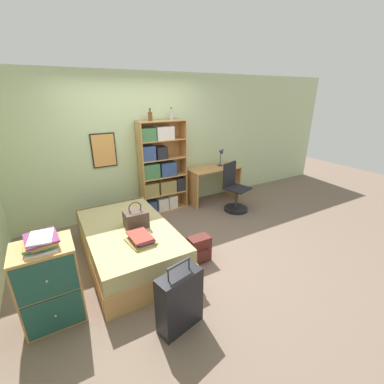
{
  "coord_description": "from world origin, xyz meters",
  "views": [
    {
      "loc": [
        -1.44,
        -3.13,
        2.23
      ],
      "look_at": [
        0.47,
        0.19,
        0.75
      ],
      "focal_mm": 24.0,
      "sensor_mm": 36.0,
      "label": 1
    }
  ],
  "objects_px": {
    "desk": "(214,178)",
    "backpack": "(199,249)",
    "book_stack_on_bed": "(141,238)",
    "bookcase": "(160,171)",
    "bottle_brown": "(171,115)",
    "bottle_green": "(150,116)",
    "magazine_pile_on_dresser": "(41,241)",
    "desk_chair": "(234,195)",
    "bed": "(129,243)",
    "dresser": "(50,284)",
    "desk_lamp": "(222,154)",
    "suitcase": "(180,301)",
    "handbag": "(136,219)"
  },
  "relations": [
    {
      "from": "bed",
      "to": "desk_lamp",
      "type": "distance_m",
      "value": 2.88
    },
    {
      "from": "magazine_pile_on_dresser",
      "to": "desk_lamp",
      "type": "height_order",
      "value": "desk_lamp"
    },
    {
      "from": "handbag",
      "to": "book_stack_on_bed",
      "type": "xyz_separation_m",
      "value": [
        -0.07,
        -0.4,
        -0.08
      ]
    },
    {
      "from": "bottle_brown",
      "to": "dresser",
      "type": "bearing_deg",
      "value": -140.04
    },
    {
      "from": "suitcase",
      "to": "backpack",
      "type": "distance_m",
      "value": 1.15
    },
    {
      "from": "book_stack_on_bed",
      "to": "desk_lamp",
      "type": "distance_m",
      "value": 3.01
    },
    {
      "from": "suitcase",
      "to": "desk",
      "type": "bearing_deg",
      "value": 50.07
    },
    {
      "from": "book_stack_on_bed",
      "to": "desk_lamp",
      "type": "relative_size",
      "value": 1.01
    },
    {
      "from": "bookcase",
      "to": "bottle_brown",
      "type": "distance_m",
      "value": 1.07
    },
    {
      "from": "book_stack_on_bed",
      "to": "bookcase",
      "type": "relative_size",
      "value": 0.23
    },
    {
      "from": "magazine_pile_on_dresser",
      "to": "desk_chair",
      "type": "xyz_separation_m",
      "value": [
        3.32,
        1.2,
        -0.61
      ]
    },
    {
      "from": "book_stack_on_bed",
      "to": "bottle_green",
      "type": "distance_m",
      "value": 2.37
    },
    {
      "from": "bottle_green",
      "to": "desk",
      "type": "height_order",
      "value": "bottle_green"
    },
    {
      "from": "book_stack_on_bed",
      "to": "suitcase",
      "type": "xyz_separation_m",
      "value": [
        0.05,
        -0.93,
        -0.23
      ]
    },
    {
      "from": "bed",
      "to": "dresser",
      "type": "relative_size",
      "value": 2.2
    },
    {
      "from": "magazine_pile_on_dresser",
      "to": "backpack",
      "type": "relative_size",
      "value": 1.03
    },
    {
      "from": "desk",
      "to": "desk_lamp",
      "type": "height_order",
      "value": "desk_lamp"
    },
    {
      "from": "bed",
      "to": "bottle_brown",
      "type": "distance_m",
      "value": 2.47
    },
    {
      "from": "book_stack_on_bed",
      "to": "handbag",
      "type": "bearing_deg",
      "value": 80.4
    },
    {
      "from": "magazine_pile_on_dresser",
      "to": "desk_chair",
      "type": "relative_size",
      "value": 0.39
    },
    {
      "from": "bottle_green",
      "to": "desk",
      "type": "distance_m",
      "value": 1.88
    },
    {
      "from": "magazine_pile_on_dresser",
      "to": "bed",
      "type": "bearing_deg",
      "value": 32.79
    },
    {
      "from": "dresser",
      "to": "magazine_pile_on_dresser",
      "type": "distance_m",
      "value": 0.49
    },
    {
      "from": "book_stack_on_bed",
      "to": "suitcase",
      "type": "distance_m",
      "value": 0.96
    },
    {
      "from": "handbag",
      "to": "bottle_brown",
      "type": "bearing_deg",
      "value": 48.07
    },
    {
      "from": "bottle_green",
      "to": "desk_chair",
      "type": "height_order",
      "value": "bottle_green"
    },
    {
      "from": "bed",
      "to": "desk_lamp",
      "type": "bearing_deg",
      "value": 26.76
    },
    {
      "from": "desk_lamp",
      "to": "desk",
      "type": "bearing_deg",
      "value": -165.81
    },
    {
      "from": "suitcase",
      "to": "desk",
      "type": "xyz_separation_m",
      "value": [
        2.16,
        2.58,
        0.2
      ]
    },
    {
      "from": "book_stack_on_bed",
      "to": "bookcase",
      "type": "xyz_separation_m",
      "value": [
        1.02,
        1.76,
        0.27
      ]
    },
    {
      "from": "book_stack_on_bed",
      "to": "bottle_brown",
      "type": "xyz_separation_m",
      "value": [
        1.3,
        1.77,
        1.3
      ]
    },
    {
      "from": "suitcase",
      "to": "dresser",
      "type": "height_order",
      "value": "dresser"
    },
    {
      "from": "bookcase",
      "to": "book_stack_on_bed",
      "type": "bearing_deg",
      "value": -120.16
    },
    {
      "from": "handbag",
      "to": "desk_chair",
      "type": "xyz_separation_m",
      "value": [
        2.22,
        0.62,
        -0.31
      ]
    },
    {
      "from": "suitcase",
      "to": "dresser",
      "type": "xyz_separation_m",
      "value": [
        -1.08,
        0.75,
        0.11
      ]
    },
    {
      "from": "book_stack_on_bed",
      "to": "bookcase",
      "type": "bearing_deg",
      "value": 59.84
    },
    {
      "from": "bottle_green",
      "to": "backpack",
      "type": "height_order",
      "value": "bottle_green"
    },
    {
      "from": "suitcase",
      "to": "desk_lamp",
      "type": "distance_m",
      "value": 3.63
    },
    {
      "from": "bottle_brown",
      "to": "bottle_green",
      "type": "bearing_deg",
      "value": -179.73
    },
    {
      "from": "suitcase",
      "to": "dresser",
      "type": "relative_size",
      "value": 0.89
    },
    {
      "from": "desk",
      "to": "backpack",
      "type": "height_order",
      "value": "desk"
    },
    {
      "from": "handbag",
      "to": "magazine_pile_on_dresser",
      "type": "height_order",
      "value": "magazine_pile_on_dresser"
    },
    {
      "from": "bookcase",
      "to": "desk_lamp",
      "type": "height_order",
      "value": "bookcase"
    },
    {
      "from": "magazine_pile_on_dresser",
      "to": "desk_chair",
      "type": "distance_m",
      "value": 3.58
    },
    {
      "from": "handbag",
      "to": "desk_chair",
      "type": "bearing_deg",
      "value": 15.59
    },
    {
      "from": "book_stack_on_bed",
      "to": "bookcase",
      "type": "height_order",
      "value": "bookcase"
    },
    {
      "from": "suitcase",
      "to": "bookcase",
      "type": "height_order",
      "value": "bookcase"
    },
    {
      "from": "handbag",
      "to": "magazine_pile_on_dresser",
      "type": "distance_m",
      "value": 1.27
    },
    {
      "from": "handbag",
      "to": "bookcase",
      "type": "relative_size",
      "value": 0.21
    },
    {
      "from": "dresser",
      "to": "bottle_green",
      "type": "height_order",
      "value": "bottle_green"
    }
  ]
}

